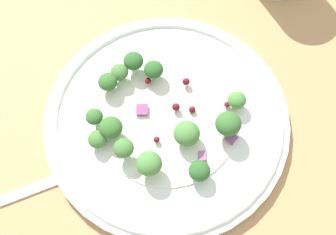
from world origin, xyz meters
TOP-DOWN VIEW (x-y plane):
  - ground_plane at (0.00, 0.00)cm, footprint 180.00×180.00cm
  - plate at (-0.49, 1.34)cm, footprint 28.40×28.40cm
  - dressing_pool at (-0.49, 1.34)cm, footprint 16.47×16.47cm
  - broccoli_floret_0 at (-7.44, 0.07)cm, footprint 2.35×2.35cm
  - broccoli_floret_1 at (-5.29, 4.93)cm, footprint 2.77×2.77cm
  - broccoli_floret_2 at (-2.80, 7.04)cm, footprint 2.23×2.23cm
  - broccoli_floret_3 at (-3.55, -4.60)cm, footprint 2.89×2.89cm
  - broccoli_floret_4 at (0.33, 7.77)cm, footprint 2.63×2.63cm
  - broccoli_floret_5 at (5.70, 1.17)cm, footprint 2.28×2.28cm
  - broccoli_floret_6 at (6.62, 5.06)cm, footprint 2.10×2.10cm
  - broccoli_floret_7 at (-3.07, -0.47)cm, footprint 2.93×2.93cm
  - broccoli_floret_8 at (-0.74, -6.82)cm, footprint 2.12×2.12cm
  - broccoli_floret_9 at (5.76, 6.67)cm, footprint 2.26×2.26cm
  - broccoli_floret_10 at (-0.62, 9.52)cm, footprint 2.10×2.10cm
  - broccoli_floret_11 at (1.88, 9.19)cm, footprint 1.95×1.95cm
  - broccoli_floret_12 at (7.40, 3.13)cm, footprint 2.36×2.36cm
  - cranberry_0 at (-0.12, -1.73)cm, footprint 0.80×0.80cm
  - cranberry_1 at (4.96, 2.09)cm, footprint 0.74×0.74cm
  - cranberry_2 at (-2.36, 3.25)cm, footprint 0.72×0.72cm
  - cranberry_3 at (0.74, -0.11)cm, footprint 0.90×0.90cm
  - cranberry_4 at (3.49, -2.12)cm, footprint 0.87×0.87cm
  - cranberry_5 at (-0.61, -5.76)cm, footprint 0.70×0.70cm
  - onion_bit_0 at (1.72, 3.78)cm, footprint 1.67×1.66cm
  - onion_bit_1 at (-5.60, -1.01)cm, footprint 1.28×1.04cm
  - onion_bit_2 at (-4.67, -4.78)cm, footprint 1.54×1.57cm
  - fork at (-3.29, 18.98)cm, footprint 3.36×18.69cm

SIDE VIEW (x-z plane):
  - ground_plane at x=0.00cm, z-range -2.00..0.00cm
  - fork at x=-3.29cm, z-range 0.00..0.50cm
  - plate at x=-0.49cm, z-range 0.01..1.71cm
  - dressing_pool at x=-0.49cm, z-range 1.20..1.40cm
  - onion_bit_1 at x=-5.60cm, z-range 1.42..1.84cm
  - onion_bit_0 at x=1.72cm, z-range 1.59..1.93cm
  - cranberry_0 at x=-0.12cm, z-range 1.41..2.21cm
  - onion_bit_2 at x=-4.67cm, z-range 1.64..2.00cm
  - cranberry_5 at x=-0.61cm, z-range 1.57..2.27cm
  - cranberry_2 at x=-2.36cm, z-range 1.59..2.31cm
  - cranberry_3 at x=0.74cm, z-range 1.66..2.56cm
  - cranberry_1 at x=4.96cm, z-range 1.75..2.49cm
  - cranberry_4 at x=3.49cm, z-range 1.76..2.63cm
  - broccoli_floret_10 at x=-0.62cm, z-range 1.45..3.58cm
  - broccoli_floret_8 at x=-0.74cm, z-range 1.57..3.72cm
  - broccoli_floret_0 at x=-7.44cm, z-range 1.49..3.87cm
  - broccoli_floret_6 at x=6.62cm, z-range 1.82..3.95cm
  - broccoli_floret_9 at x=5.76cm, z-range 1.78..4.07cm
  - broccoli_floret_7 at x=-3.07cm, z-range 1.50..4.46cm
  - broccoli_floret_5 at x=5.70cm, z-range 1.83..4.14cm
  - broccoli_floret_11 at x=1.88cm, z-range 2.08..4.06cm
  - broccoli_floret_4 at x=0.33cm, z-range 1.80..4.46cm
  - broccoli_floret_12 at x=7.40cm, z-range 2.01..4.40cm
  - broccoli_floret_2 at x=-2.80cm, z-range 2.21..4.47cm
  - broccoli_floret_1 at x=-5.29cm, z-range 1.96..4.77cm
  - broccoli_floret_3 at x=-3.55cm, z-range 2.07..5.00cm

